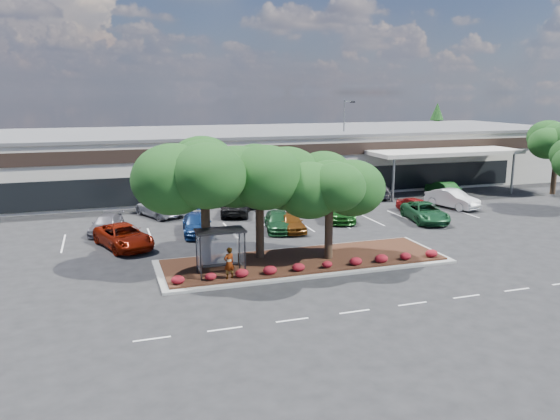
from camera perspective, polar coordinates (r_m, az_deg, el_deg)
name	(u,v)px	position (r m, az deg, el deg)	size (l,w,h in m)	color
ground	(362,280)	(31.39, 8.57, -7.25)	(160.00, 160.00, 0.00)	black
retail_store	(228,158)	(62.20, -5.44, 5.46)	(80.40, 25.20, 6.25)	beige
landscape_island	(304,261)	(34.05, 2.53, -5.34)	(18.00, 6.00, 0.26)	#959591
lane_markings	(297,235)	(40.49, 1.78, -2.66)	(33.12, 20.06, 0.01)	silver
shrub_row	(317,265)	(32.08, 3.86, -5.75)	(17.00, 0.80, 0.50)	maroon
bus_shelter	(220,238)	(30.99, -6.31, -2.97)	(2.75, 1.55, 2.59)	black
island_tree_west	(205,201)	(31.95, -7.85, 0.94)	(7.20, 7.20, 7.89)	#123A13
island_tree_mid	(260,200)	(33.46, -2.15, 1.06)	(6.60, 6.60, 7.32)	#123A13
island_tree_east	(329,207)	(33.47, 5.17, 0.31)	(5.80, 5.80, 6.50)	#123A13
tree_east_far	(556,158)	(63.20, 26.89, 4.91)	(6.40, 6.40, 7.62)	#123A13
conifer_north_east	(436,133)	(85.12, 15.98, 7.75)	(3.96, 3.96, 9.00)	#123A13
person_waiting	(229,263)	(30.38, -5.35, -5.54)	(0.65, 0.43, 1.78)	#594C47
light_pole	(344,150)	(60.27, 6.72, 6.26)	(1.42, 0.74, 9.60)	#959591
car_0	(106,224)	(43.06, -17.68, -1.43)	(1.86, 4.57, 1.33)	slate
car_1	(124,236)	(38.62, -16.02, -2.67)	(2.61, 5.67, 1.57)	maroon
car_2	(197,224)	(41.22, -8.67, -1.47)	(2.08, 5.12, 1.49)	navy
car_3	(290,222)	(41.52, 1.09, -1.28)	(1.67, 4.15, 1.41)	#62340D
car_4	(278,221)	(41.81, -0.17, -1.20)	(1.96, 4.82, 1.40)	#184423
car_5	(339,210)	(45.57, 6.16, 0.03)	(2.35, 5.77, 1.67)	#134713
car_6	(425,212)	(46.22, 14.94, -0.23)	(2.55, 5.53, 1.54)	#1D532D
car_7	(416,206)	(49.28, 14.07, 0.45)	(1.58, 3.93, 1.34)	maroon
car_8	(452,199)	(52.36, 17.56, 1.12)	(1.79, 5.14, 1.69)	silver
car_10	(159,208)	(47.79, -12.51, 0.25)	(2.43, 5.27, 1.47)	#9DA1AA
car_11	(236,207)	(47.20, -4.61, 0.30)	(2.28, 4.94, 1.37)	black
car_12	(238,199)	(50.79, -4.36, 1.20)	(2.42, 5.25, 1.46)	white
car_13	(305,202)	(49.15, 2.62, 0.89)	(2.53, 5.50, 1.53)	#130D5D
car_14	(347,200)	(50.45, 7.00, 1.05)	(2.37, 5.14, 1.43)	black
car_16	(380,191)	(55.84, 10.45, 1.96)	(1.86, 4.58, 1.33)	#5A5961
car_17	(443,188)	(58.62, 16.62, 2.20)	(1.55, 4.43, 1.46)	#17531B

